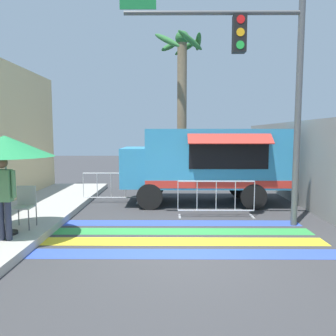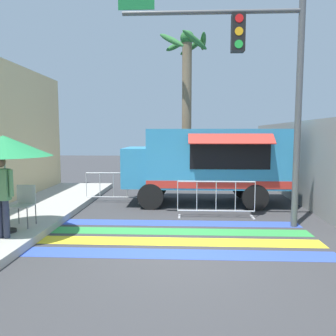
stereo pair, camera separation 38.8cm
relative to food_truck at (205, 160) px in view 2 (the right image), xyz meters
The scene contains 11 objects.
ground_plane 5.02m from the food_truck, 100.48° to the right, with size 60.00×60.00×0.00m, color #38383A.
concrete_wall_right 3.69m from the food_truck, 27.57° to the right, with size 0.20×16.00×2.81m.
crosswalk_painted 4.12m from the food_truck, 103.13° to the right, with size 6.40×2.84×0.01m.
food_truck is the anchor object (origin of this frame).
traffic_signal_pole 3.91m from the food_truck, 66.34° to the right, with size 4.57×0.29×5.90m.
patio_umbrella 6.28m from the food_truck, 138.21° to the right, with size 2.05×2.05×2.17m.
folding_chair 5.84m from the food_truck, 141.78° to the right, with size 0.45×0.45×0.97m.
vendor_person 6.45m from the food_truck, 134.86° to the right, with size 0.53×0.23×1.73m.
barricade_front 2.16m from the food_truck, 83.83° to the right, with size 2.21×0.44×1.06m.
barricade_side 3.30m from the food_truck, behind, with size 1.94×0.44×1.06m.
palm_tree 4.46m from the food_truck, 100.03° to the left, with size 2.22×2.26×6.81m.
Camera 2 is at (0.15, -6.45, 2.37)m, focal length 35.00 mm.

